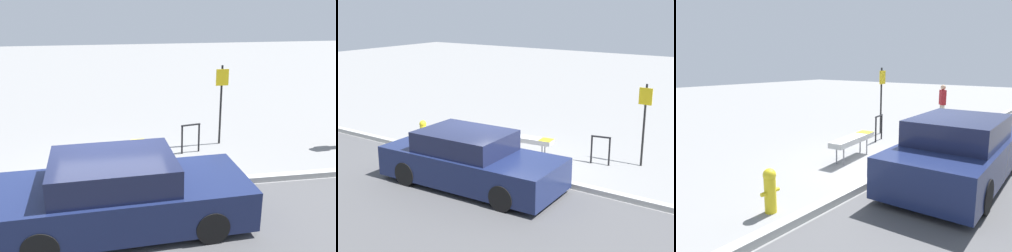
# 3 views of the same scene
# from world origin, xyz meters

# --- Properties ---
(ground_plane) EXTENTS (60.00, 60.00, 0.00)m
(ground_plane) POSITION_xyz_m (0.00, 0.00, 0.00)
(ground_plane) COLOR gray
(curb) EXTENTS (60.00, 0.20, 0.13)m
(curb) POSITION_xyz_m (0.00, 0.00, 0.07)
(curb) COLOR #A8A8A3
(curb) RESTS_ON ground_plane
(bench) EXTENTS (1.76, 0.57, 0.59)m
(bench) POSITION_xyz_m (0.03, 1.40, 0.51)
(bench) COLOR gray
(bench) RESTS_ON ground_plane
(bike_rack) EXTENTS (0.55, 0.15, 0.83)m
(bike_rack) POSITION_xyz_m (2.16, 1.96, 0.50)
(bike_rack) COLOR black
(bike_rack) RESTS_ON ground_plane
(sign_post) EXTENTS (0.36, 0.08, 2.30)m
(sign_post) POSITION_xyz_m (3.15, 2.49, 1.38)
(sign_post) COLOR black
(sign_post) RESTS_ON ground_plane
(fire_hydrant) EXTENTS (0.36, 0.22, 0.77)m
(fire_hydrant) POSITION_xyz_m (-3.33, 0.61, 0.41)
(fire_hydrant) COLOR gold
(fire_hydrant) RESTS_ON ground_plane
(parked_car_near) EXTENTS (4.62, 2.00, 1.38)m
(parked_car_near) POSITION_xyz_m (0.15, -1.30, 0.64)
(parked_car_near) COLOR black
(parked_car_near) RESTS_ON ground_plane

